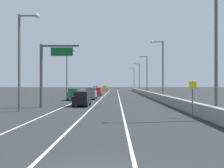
{
  "coord_description": "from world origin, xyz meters",
  "views": [
    {
      "loc": [
        0.86,
        -6.89,
        2.78
      ],
      "look_at": [
        -0.12,
        52.54,
        2.8
      ],
      "focal_mm": 39.89,
      "sensor_mm": 36.0,
      "label": 1
    }
  ],
  "objects_px": {
    "speed_advisory_sign": "(193,96)",
    "lamp_post_right_fourth": "(138,75)",
    "lamp_post_right_near": "(213,46)",
    "car_gray_5": "(91,94)",
    "lamp_post_left_mid": "(68,70)",
    "overhead_sign_gantry": "(47,68)",
    "car_yellow_2": "(105,88)",
    "lamp_post_right_fifth": "(133,77)",
    "lamp_post_left_near": "(22,55)",
    "car_red_1": "(97,92)",
    "lamp_post_right_third": "(146,72)",
    "car_black_0": "(82,99)",
    "car_green_4": "(74,94)",
    "car_silver_3": "(96,89)",
    "lamp_post_right_second": "(161,66)"
  },
  "relations": [
    {
      "from": "car_yellow_2",
      "to": "lamp_post_right_fourth",
      "type": "bearing_deg",
      "value": -53.44
    },
    {
      "from": "lamp_post_right_near",
      "to": "lamp_post_right_fourth",
      "type": "distance_m",
      "value": 65.66
    },
    {
      "from": "lamp_post_right_near",
      "to": "lamp_post_right_second",
      "type": "relative_size",
      "value": 1.0
    },
    {
      "from": "lamp_post_right_near",
      "to": "car_gray_5",
      "type": "xyz_separation_m",
      "value": [
        -11.91,
        26.07,
        -4.65
      ]
    },
    {
      "from": "lamp_post_right_near",
      "to": "car_red_1",
      "type": "relative_size",
      "value": 2.45
    },
    {
      "from": "car_yellow_2",
      "to": "car_silver_3",
      "type": "relative_size",
      "value": 0.93
    },
    {
      "from": "lamp_post_right_near",
      "to": "car_yellow_2",
      "type": "xyz_separation_m",
      "value": [
        -11.95,
        82.12,
        -4.65
      ]
    },
    {
      "from": "car_green_4",
      "to": "lamp_post_right_second",
      "type": "bearing_deg",
      "value": -7.42
    },
    {
      "from": "car_black_0",
      "to": "car_gray_5",
      "type": "xyz_separation_m",
      "value": [
        -0.26,
        13.92,
        0.12
      ]
    },
    {
      "from": "lamp_post_right_third",
      "to": "car_black_0",
      "type": "bearing_deg",
      "value": -110.53
    },
    {
      "from": "car_black_0",
      "to": "car_gray_5",
      "type": "height_order",
      "value": "car_gray_5"
    },
    {
      "from": "lamp_post_right_third",
      "to": "lamp_post_left_near",
      "type": "height_order",
      "value": "same"
    },
    {
      "from": "overhead_sign_gantry",
      "to": "lamp_post_right_near",
      "type": "height_order",
      "value": "lamp_post_right_near"
    },
    {
      "from": "overhead_sign_gantry",
      "to": "car_red_1",
      "type": "distance_m",
      "value": 29.6
    },
    {
      "from": "lamp_post_left_near",
      "to": "car_yellow_2",
      "type": "xyz_separation_m",
      "value": [
        4.96,
        76.12,
        -4.65
      ]
    },
    {
      "from": "lamp_post_right_second",
      "to": "lamp_post_right_third",
      "type": "height_order",
      "value": "same"
    },
    {
      "from": "car_green_4",
      "to": "car_gray_5",
      "type": "height_order",
      "value": "car_gray_5"
    },
    {
      "from": "car_red_1",
      "to": "car_gray_5",
      "type": "height_order",
      "value": "car_gray_5"
    },
    {
      "from": "lamp_post_right_fourth",
      "to": "car_red_1",
      "type": "distance_m",
      "value": 29.33
    },
    {
      "from": "lamp_post_right_fifth",
      "to": "car_green_4",
      "type": "relative_size",
      "value": 2.27
    },
    {
      "from": "lamp_post_right_near",
      "to": "lamp_post_left_mid",
      "type": "xyz_separation_m",
      "value": [
        -17.28,
        32.27,
        0.0
      ]
    },
    {
      "from": "car_yellow_2",
      "to": "lamp_post_left_mid",
      "type": "bearing_deg",
      "value": -96.1
    },
    {
      "from": "lamp_post_right_second",
      "to": "car_gray_5",
      "type": "height_order",
      "value": "lamp_post_right_second"
    },
    {
      "from": "car_green_4",
      "to": "overhead_sign_gantry",
      "type": "bearing_deg",
      "value": -93.68
    },
    {
      "from": "lamp_post_right_third",
      "to": "car_yellow_2",
      "type": "distance_m",
      "value": 40.49
    },
    {
      "from": "overhead_sign_gantry",
      "to": "lamp_post_right_second",
      "type": "height_order",
      "value": "lamp_post_right_second"
    },
    {
      "from": "lamp_post_right_fifth",
      "to": "lamp_post_right_near",
      "type": "bearing_deg",
      "value": -90.04
    },
    {
      "from": "car_yellow_2",
      "to": "overhead_sign_gantry",
      "type": "bearing_deg",
      "value": -92.8
    },
    {
      "from": "lamp_post_right_fifth",
      "to": "lamp_post_left_near",
      "type": "relative_size",
      "value": 1.0
    },
    {
      "from": "car_yellow_2",
      "to": "car_silver_3",
      "type": "bearing_deg",
      "value": -101.81
    },
    {
      "from": "lamp_post_right_third",
      "to": "car_red_1",
      "type": "xyz_separation_m",
      "value": [
        -12.01,
        -4.42,
        -4.75
      ]
    },
    {
      "from": "lamp_post_left_mid",
      "to": "lamp_post_right_fifth",
      "type": "bearing_deg",
      "value": 72.59
    },
    {
      "from": "speed_advisory_sign",
      "to": "lamp_post_right_fourth",
      "type": "relative_size",
      "value": 0.3
    },
    {
      "from": "lamp_post_left_mid",
      "to": "car_gray_5",
      "type": "xyz_separation_m",
      "value": [
        5.37,
        -6.19,
        -4.65
      ]
    },
    {
      "from": "speed_advisory_sign",
      "to": "lamp_post_right_near",
      "type": "relative_size",
      "value": 0.3
    },
    {
      "from": "lamp_post_right_fifth",
      "to": "car_yellow_2",
      "type": "height_order",
      "value": "lamp_post_right_fifth"
    },
    {
      "from": "speed_advisory_sign",
      "to": "car_yellow_2",
      "type": "bearing_deg",
      "value": 97.7
    },
    {
      "from": "car_yellow_2",
      "to": "lamp_post_right_fifth",
      "type": "bearing_deg",
      "value": 24.32
    },
    {
      "from": "lamp_post_right_near",
      "to": "lamp_post_right_second",
      "type": "xyz_separation_m",
      "value": [
        0.1,
        21.89,
        0.0
      ]
    },
    {
      "from": "car_silver_3",
      "to": "car_gray_5",
      "type": "bearing_deg",
      "value": -86.53
    },
    {
      "from": "lamp_post_right_second",
      "to": "car_silver_3",
      "type": "distance_m",
      "value": 50.18
    },
    {
      "from": "lamp_post_right_near",
      "to": "lamp_post_left_near",
      "type": "height_order",
      "value": "same"
    },
    {
      "from": "lamp_post_right_second",
      "to": "car_silver_3",
      "type": "xyz_separation_m",
      "value": [
        -14.65,
        47.77,
        -4.66
      ]
    },
    {
      "from": "overhead_sign_gantry",
      "to": "lamp_post_right_fourth",
      "type": "bearing_deg",
      "value": 74.17
    },
    {
      "from": "car_red_1",
      "to": "lamp_post_right_near",
      "type": "bearing_deg",
      "value": -73.29
    },
    {
      "from": "lamp_post_left_mid",
      "to": "car_gray_5",
      "type": "bearing_deg",
      "value": -49.08
    },
    {
      "from": "lamp_post_left_near",
      "to": "car_red_1",
      "type": "bearing_deg",
      "value": 81.32
    },
    {
      "from": "speed_advisory_sign",
      "to": "lamp_post_right_third",
      "type": "distance_m",
      "value": 42.44
    },
    {
      "from": "overhead_sign_gantry",
      "to": "lamp_post_right_fourth",
      "type": "xyz_separation_m",
      "value": [
        15.72,
        55.44,
        0.98
      ]
    },
    {
      "from": "lamp_post_right_fourth",
      "to": "car_green_4",
      "type": "xyz_separation_m",
      "value": [
        -14.85,
        -41.86,
        -4.7
      ]
    }
  ]
}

